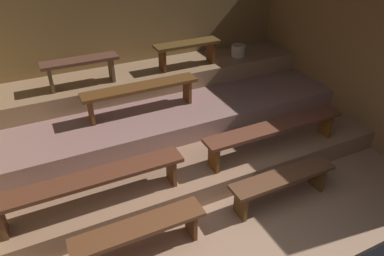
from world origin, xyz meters
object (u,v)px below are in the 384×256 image
Objects in this scene: bench_lower_left at (92,181)px; pail_upper at (238,51)px; bench_lower_right at (275,129)px; bench_floor_right at (283,180)px; bench_middle_center at (141,90)px; bench_upper_right at (187,48)px; bench_upper_left at (80,65)px; bench_floor_left at (139,231)px.

bench_lower_left is 4.11m from pail_upper.
bench_floor_right is at bearing -116.43° from bench_lower_right.
bench_upper_right reaches higher than bench_middle_center.
bench_floor_right is 1.26× the size of bench_upper_left.
pail_upper is at bearing 2.25° from bench_upper_right.
pail_upper is (3.09, 2.92, 0.71)m from bench_floor_left.
bench_middle_center is 1.08m from bench_upper_left.
bench_floor_left and bench_floor_right have the same top height.
bench_lower_left is at bearing -146.79° from pail_upper.
pail_upper reaches higher than bench_lower_left.
bench_middle_center is 1.39m from bench_upper_right.
bench_upper_left and bench_upper_right have the same top height.
bench_lower_left is 1.22× the size of bench_middle_center.
bench_lower_left reaches higher than bench_floor_left.
bench_middle_center is at bearing 119.10° from bench_floor_right.
bench_upper_left is (-0.75, 0.71, 0.30)m from bench_middle_center.
pail_upper is (0.75, 2.24, 0.37)m from bench_lower_right.
pail_upper is (1.08, 2.92, 0.71)m from bench_floor_right.
bench_floor_left is at bearing -136.64° from pail_upper.
bench_lower_left and bench_lower_right have the same top height.
bench_floor_left is 0.82× the size of bench_middle_center.
bench_lower_left is at bearing 163.91° from bench_floor_right.
bench_upper_right is (-0.05, 2.88, 0.94)m from bench_floor_right.
bench_upper_left is at bearing 136.19° from bench_lower_right.
bench_lower_right is at bearing 0.00° from bench_lower_left.
bench_upper_left is at bearing 136.54° from bench_middle_center.
bench_upper_right is (1.96, 2.88, 0.94)m from bench_floor_left.
bench_middle_center is 2.41m from pail_upper.
bench_upper_right reaches higher than bench_floor_right.
bench_upper_right is (1.15, 0.71, 0.30)m from bench_middle_center.
bench_upper_left is (0.39, 2.20, 0.61)m from bench_lower_left.
bench_floor_right is 2.46m from bench_lower_left.
bench_lower_left is (-0.34, 0.68, 0.33)m from bench_floor_left.
bench_middle_center is (-1.20, 2.16, 0.64)m from bench_floor_right.
bench_floor_right is at bearing -60.90° from bench_middle_center.
bench_upper_left reaches higher than bench_lower_right.
bench_lower_left is at bearing -136.19° from bench_upper_right.
bench_floor_left is 1.26× the size of bench_upper_left.
bench_lower_left is 2.68m from bench_lower_right.
bench_upper_left is at bearing 80.00° from bench_lower_left.
bench_middle_center is at bearing -43.46° from bench_upper_left.
bench_floor_left is at bearing -124.23° from bench_upper_right.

